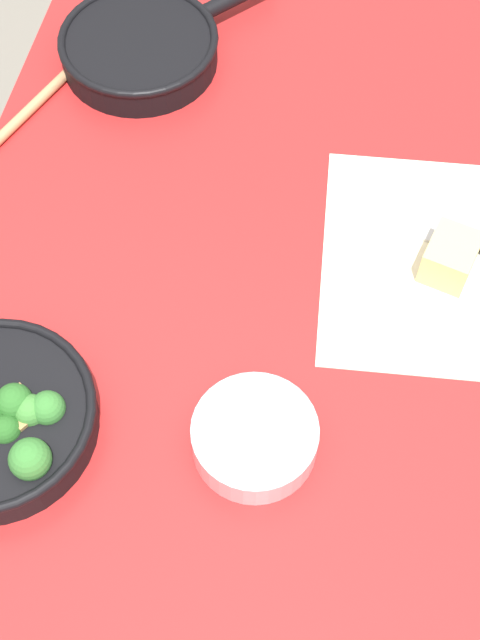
% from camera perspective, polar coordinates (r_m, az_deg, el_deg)
% --- Properties ---
extents(ground_plane, '(14.00, 14.00, 0.00)m').
position_cam_1_polar(ground_plane, '(1.81, 0.00, -12.94)').
color(ground_plane, slate).
extents(dining_table_red, '(1.34, 0.81, 0.78)m').
position_cam_1_polar(dining_table_red, '(1.18, 0.00, -2.67)').
color(dining_table_red, red).
rests_on(dining_table_red, ground_plane).
extents(skillet_eggs, '(0.31, 0.30, 0.05)m').
position_cam_1_polar(skillet_eggs, '(1.39, -6.33, 16.95)').
color(skillet_eggs, black).
rests_on(skillet_eggs, dining_table_red).
extents(wooden_spoon, '(0.38, 0.18, 0.02)m').
position_cam_1_polar(wooden_spoon, '(1.37, -11.83, 14.46)').
color(wooden_spoon, tan).
rests_on(wooden_spoon, dining_table_red).
extents(parchment_sheet, '(0.36, 0.27, 0.00)m').
position_cam_1_polar(parchment_sheet, '(1.18, 11.16, 3.78)').
color(parchment_sheet, silver).
rests_on(parchment_sheet, dining_table_red).
extents(grater_knife, '(0.07, 0.28, 0.02)m').
position_cam_1_polar(grater_knife, '(1.20, 14.47, 4.84)').
color(grater_knife, silver).
rests_on(grater_knife, dining_table_red).
extents(cheese_block, '(0.08, 0.08, 0.06)m').
position_cam_1_polar(cheese_block, '(1.16, 13.30, 3.92)').
color(cheese_block, '#EFD67A').
rests_on(cheese_block, dining_table_red).
extents(prep_bowl_steel, '(0.14, 0.14, 0.04)m').
position_cam_1_polar(prep_bowl_steel, '(1.01, 0.95, -7.53)').
color(prep_bowl_steel, '#B7B7BC').
rests_on(prep_bowl_steel, dining_table_red).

